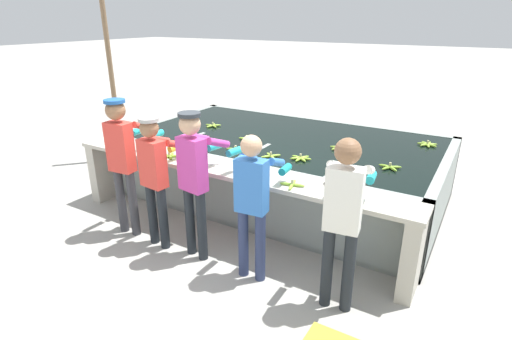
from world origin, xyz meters
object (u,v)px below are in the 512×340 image
(banana_bunch_floating_1, at_px, (271,156))
(knife_1, at_px, (200,164))
(worker_2, at_px, (195,172))
(banana_bunch_floating_6, at_px, (301,158))
(banana_bunch_floating_3, at_px, (236,150))
(support_post_left, at_px, (112,78))
(worker_3, at_px, (253,196))
(banana_bunch_floating_0, at_px, (390,167))
(banana_bunch_floating_4, at_px, (340,148))
(banana_bunch_floating_7, at_px, (427,144))
(worker_4, at_px, (343,210))
(banana_bunch_floating_5, at_px, (247,139))
(banana_bunch_ledge_1, at_px, (292,184))
(worker_1, at_px, (156,171))
(worker_0, at_px, (123,154))
(knife_0, at_px, (327,187))
(banana_bunch_floating_2, at_px, (213,125))
(banana_bunch_ledge_0, at_px, (169,156))

(banana_bunch_floating_1, xyz_separation_m, knife_1, (-0.61, -0.70, -0.01))
(worker_2, bearing_deg, banana_bunch_floating_6, 61.84)
(banana_bunch_floating_3, height_order, support_post_left, support_post_left)
(worker_3, bearing_deg, banana_bunch_floating_0, 57.54)
(banana_bunch_floating_4, relative_size, banana_bunch_floating_7, 1.00)
(banana_bunch_floating_0, xyz_separation_m, banana_bunch_floating_4, (-0.78, 0.41, -0.00))
(banana_bunch_floating_7, bearing_deg, worker_4, -95.74)
(banana_bunch_floating_3, bearing_deg, knife_1, -95.28)
(banana_bunch_floating_4, relative_size, banana_bunch_floating_6, 1.00)
(banana_bunch_floating_0, height_order, banana_bunch_floating_3, same)
(banana_bunch_floating_5, bearing_deg, banana_bunch_floating_4, 12.87)
(banana_bunch_floating_3, xyz_separation_m, banana_bunch_ledge_1, (1.20, -0.71, 0.00))
(worker_2, bearing_deg, knife_1, 122.51)
(knife_1, bearing_deg, banana_bunch_floating_3, 84.72)
(worker_1, relative_size, banana_bunch_floating_4, 5.73)
(worker_4, distance_m, banana_bunch_floating_3, 2.25)
(worker_0, height_order, banana_bunch_floating_5, worker_0)
(worker_0, relative_size, support_post_left, 0.55)
(banana_bunch_floating_1, bearing_deg, knife_1, -130.98)
(banana_bunch_floating_1, xyz_separation_m, banana_bunch_floating_4, (0.65, 0.80, -0.00))
(worker_2, xyz_separation_m, worker_4, (1.71, -0.01, -0.02))
(support_post_left, bearing_deg, worker_0, -39.10)
(banana_bunch_ledge_1, bearing_deg, banana_bunch_floating_0, 55.04)
(worker_3, relative_size, banana_bunch_ledge_1, 5.69)
(worker_3, distance_m, support_post_left, 4.66)
(worker_2, bearing_deg, banana_bunch_floating_4, 63.56)
(banana_bunch_floating_6, bearing_deg, knife_1, -139.60)
(worker_4, height_order, banana_bunch_floating_5, worker_4)
(worker_4, height_order, banana_bunch_ledge_1, worker_4)
(banana_bunch_floating_7, bearing_deg, banana_bunch_ledge_1, -113.46)
(banana_bunch_ledge_1, xyz_separation_m, support_post_left, (-4.43, 1.44, 0.64))
(worker_3, distance_m, banana_bunch_floating_4, 1.97)
(worker_0, xyz_separation_m, support_post_left, (-2.34, 1.90, 0.52))
(worker_1, relative_size, knife_0, 5.20)
(banana_bunch_floating_2, height_order, knife_1, banana_bunch_floating_2)
(worker_1, height_order, knife_1, worker_1)
(banana_bunch_ledge_0, bearing_deg, banana_bunch_floating_3, 49.46)
(banana_bunch_ledge_1, distance_m, knife_1, 1.27)
(worker_4, bearing_deg, worker_0, -179.75)
(banana_bunch_ledge_0, relative_size, knife_0, 0.90)
(knife_0, bearing_deg, banana_bunch_floating_5, 147.72)
(worker_3, bearing_deg, worker_1, -178.71)
(banana_bunch_floating_1, bearing_deg, worker_3, -69.33)
(worker_2, xyz_separation_m, banana_bunch_ledge_1, (0.98, 0.44, -0.10))
(banana_bunch_floating_4, height_order, support_post_left, support_post_left)
(knife_0, bearing_deg, worker_4, -56.99)
(banana_bunch_floating_5, relative_size, banana_bunch_ledge_0, 1.01)
(banana_bunch_floating_0, bearing_deg, support_post_left, 176.28)
(banana_bunch_floating_0, distance_m, knife_0, 1.05)
(support_post_left, bearing_deg, banana_bunch_ledge_1, -18.02)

